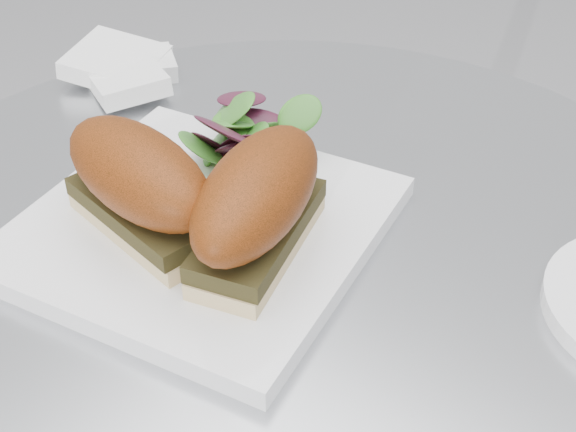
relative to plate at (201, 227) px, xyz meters
name	(u,v)px	position (x,y,z in m)	size (l,w,h in m)	color
plate	(201,227)	(0.00, 0.00, 0.00)	(0.24, 0.24, 0.02)	white
sandwich_left	(140,182)	(-0.02, -0.03, 0.05)	(0.15, 0.09, 0.08)	#D4C584
sandwich_right	(257,203)	(0.06, 0.00, 0.05)	(0.11, 0.16, 0.08)	#D4C584
salad	(240,137)	(-0.02, 0.07, 0.03)	(0.11, 0.11, 0.05)	#4F9831
napkin	(123,77)	(-0.22, 0.12, 0.00)	(0.11, 0.11, 0.02)	white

